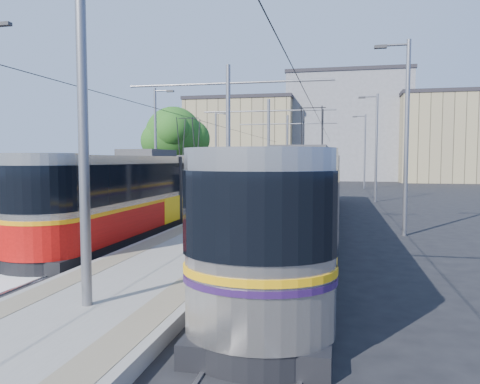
# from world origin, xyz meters

# --- Properties ---
(ground) EXTENTS (160.00, 160.00, 0.00)m
(ground) POSITION_xyz_m (0.00, 0.00, 0.00)
(ground) COLOR black
(ground) RESTS_ON ground
(platform) EXTENTS (4.00, 50.00, 0.30)m
(platform) POSITION_xyz_m (0.00, 17.00, 0.15)
(platform) COLOR gray
(platform) RESTS_ON ground
(tactile_strip_left) EXTENTS (0.70, 50.00, 0.01)m
(tactile_strip_left) POSITION_xyz_m (-1.45, 17.00, 0.30)
(tactile_strip_left) COLOR gray
(tactile_strip_left) RESTS_ON platform
(tactile_strip_right) EXTENTS (0.70, 50.00, 0.01)m
(tactile_strip_right) POSITION_xyz_m (1.45, 17.00, 0.30)
(tactile_strip_right) COLOR gray
(tactile_strip_right) RESTS_ON platform
(rails) EXTENTS (8.71, 70.00, 0.03)m
(rails) POSITION_xyz_m (0.00, 17.00, 0.02)
(rails) COLOR gray
(rails) RESTS_ON ground
(tram_left) EXTENTS (2.43, 29.46, 5.50)m
(tram_left) POSITION_xyz_m (-3.60, 13.37, 1.71)
(tram_left) COLOR black
(tram_left) RESTS_ON ground
(tram_right) EXTENTS (2.43, 30.71, 5.50)m
(tram_right) POSITION_xyz_m (3.60, 9.38, 1.86)
(tram_right) COLOR black
(tram_right) RESTS_ON ground
(catenary) EXTENTS (9.20, 70.00, 7.00)m
(catenary) POSITION_xyz_m (0.00, 14.15, 4.52)
(catenary) COLOR slate
(catenary) RESTS_ON platform
(street_lamps) EXTENTS (15.18, 38.22, 8.00)m
(street_lamps) POSITION_xyz_m (-0.00, 21.00, 4.18)
(street_lamps) COLOR slate
(street_lamps) RESTS_ON ground
(shelter) EXTENTS (1.01, 1.23, 2.35)m
(shelter) POSITION_xyz_m (0.26, 15.44, 1.53)
(shelter) COLOR black
(shelter) RESTS_ON platform
(tree) EXTENTS (5.15, 4.76, 7.48)m
(tree) POSITION_xyz_m (-8.25, 24.70, 5.06)
(tree) COLOR #382314
(tree) RESTS_ON ground
(building_left) EXTENTS (16.32, 12.24, 12.47)m
(building_left) POSITION_xyz_m (-10.00, 60.00, 6.25)
(building_left) COLOR gray
(building_left) RESTS_ON ground
(building_centre) EXTENTS (18.36, 14.28, 16.33)m
(building_centre) POSITION_xyz_m (6.00, 64.00, 8.17)
(building_centre) COLOR gray
(building_centre) RESTS_ON ground
(building_right) EXTENTS (14.28, 10.20, 12.38)m
(building_right) POSITION_xyz_m (20.00, 58.00, 6.20)
(building_right) COLOR gray
(building_right) RESTS_ON ground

